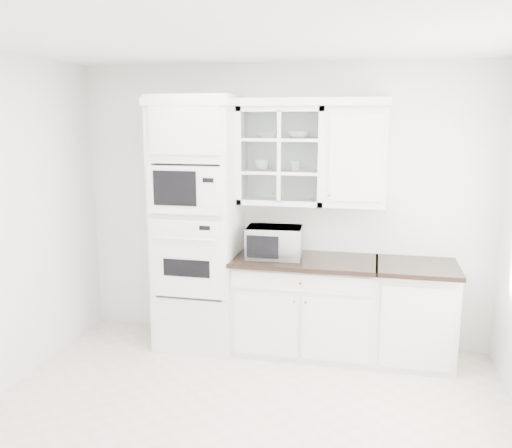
# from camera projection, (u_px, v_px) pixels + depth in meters

# --- Properties ---
(ground) EXTENTS (4.00, 3.50, 0.01)m
(ground) POSITION_uv_depth(u_px,v_px,m) (238.00, 430.00, 3.87)
(ground) COLOR beige
(ground) RESTS_ON ground
(room_shell) EXTENTS (4.00, 3.50, 2.70)m
(room_shell) POSITION_uv_depth(u_px,v_px,m) (251.00, 176.00, 3.94)
(room_shell) COLOR white
(room_shell) RESTS_ON ground
(oven_column) EXTENTS (0.76, 0.68, 2.40)m
(oven_column) POSITION_uv_depth(u_px,v_px,m) (198.00, 224.00, 5.15)
(oven_column) COLOR white
(oven_column) RESTS_ON ground
(base_cabinet_run) EXTENTS (1.32, 0.67, 0.92)m
(base_cabinet_run) POSITION_uv_depth(u_px,v_px,m) (304.00, 305.00, 5.11)
(base_cabinet_run) COLOR white
(base_cabinet_run) RESTS_ON ground
(extra_base_cabinet) EXTENTS (0.72, 0.67, 0.92)m
(extra_base_cabinet) POSITION_uv_depth(u_px,v_px,m) (414.00, 313.00, 4.89)
(extra_base_cabinet) COLOR white
(extra_base_cabinet) RESTS_ON ground
(upper_cabinet_glass) EXTENTS (0.80, 0.33, 0.90)m
(upper_cabinet_glass) POSITION_uv_depth(u_px,v_px,m) (282.00, 156.00, 5.02)
(upper_cabinet_glass) COLOR white
(upper_cabinet_glass) RESTS_ON room_shell
(upper_cabinet_solid) EXTENTS (0.55, 0.33, 0.90)m
(upper_cabinet_solid) POSITION_uv_depth(u_px,v_px,m) (356.00, 157.00, 4.88)
(upper_cabinet_solid) COLOR white
(upper_cabinet_solid) RESTS_ON room_shell
(crown_molding) EXTENTS (2.14, 0.38, 0.07)m
(crown_molding) POSITION_uv_depth(u_px,v_px,m) (271.00, 102.00, 4.93)
(crown_molding) COLOR white
(crown_molding) RESTS_ON room_shell
(countertop_microwave) EXTENTS (0.53, 0.45, 0.29)m
(countertop_microwave) POSITION_uv_depth(u_px,v_px,m) (275.00, 242.00, 5.01)
(countertop_microwave) COLOR white
(countertop_microwave) RESTS_ON base_cabinet_run
(bowl_a) EXTENTS (0.23, 0.23, 0.05)m
(bowl_a) POSITION_uv_depth(u_px,v_px,m) (267.00, 135.00, 5.01)
(bowl_a) COLOR white
(bowl_a) RESTS_ON upper_cabinet_glass
(bowl_b) EXTENTS (0.24, 0.24, 0.06)m
(bowl_b) POSITION_uv_depth(u_px,v_px,m) (298.00, 135.00, 4.97)
(bowl_b) COLOR white
(bowl_b) RESTS_ON upper_cabinet_glass
(cup_a) EXTENTS (0.14, 0.14, 0.10)m
(cup_a) POSITION_uv_depth(u_px,v_px,m) (262.00, 165.00, 5.09)
(cup_a) COLOR white
(cup_a) RESTS_ON upper_cabinet_glass
(cup_b) EXTENTS (0.12, 0.12, 0.10)m
(cup_b) POSITION_uv_depth(u_px,v_px,m) (296.00, 166.00, 5.00)
(cup_b) COLOR white
(cup_b) RESTS_ON upper_cabinet_glass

